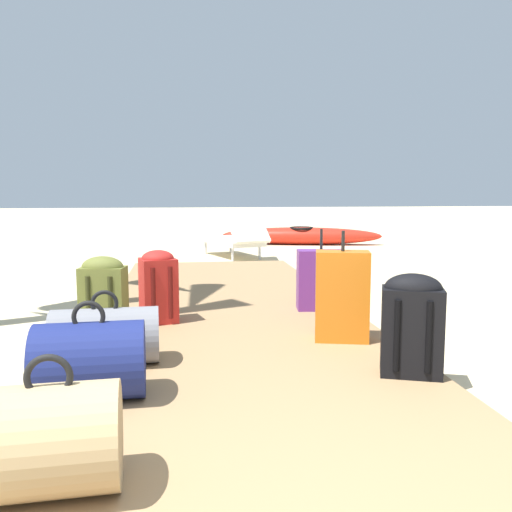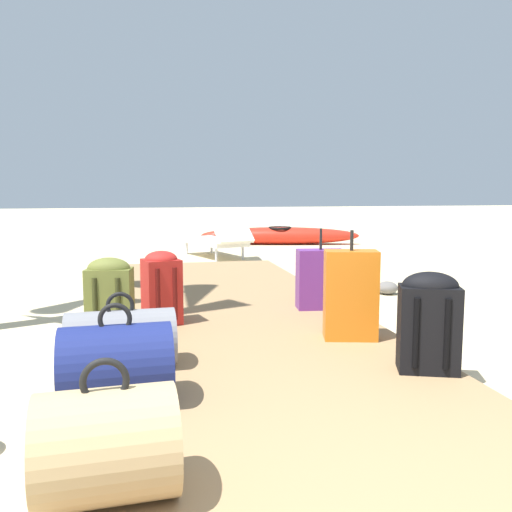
# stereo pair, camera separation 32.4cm
# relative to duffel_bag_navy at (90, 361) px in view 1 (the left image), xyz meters

# --- Properties ---
(ground_plane) EXTENTS (60.00, 60.00, 0.00)m
(ground_plane) POSITION_rel_duffel_bag_navy_xyz_m (0.87, 0.91, -0.28)
(ground_plane) COLOR beige
(boardwalk) EXTENTS (2.15, 7.12, 0.08)m
(boardwalk) POSITION_rel_duffel_bag_navy_xyz_m (0.87, 1.62, -0.24)
(boardwalk) COLOR #9E7A51
(boardwalk) RESTS_ON ground
(duffel_bag_navy) EXTENTS (0.56, 0.42, 0.51)m
(duffel_bag_navy) POSITION_rel_duffel_bag_navy_xyz_m (0.00, 0.00, 0.00)
(duffel_bag_navy) COLOR navy
(duffel_bag_navy) RESTS_ON boardwalk
(suitcase_orange) EXTENTS (0.41, 0.29, 0.77)m
(suitcase_orange) POSITION_rel_duffel_bag_navy_xyz_m (1.56, 0.89, 0.12)
(suitcase_orange) COLOR orange
(suitcase_orange) RESTS_ON boardwalk
(suitcase_purple) EXTENTS (0.43, 0.26, 0.71)m
(suitcase_purple) POSITION_rel_duffel_bag_navy_xyz_m (1.67, 1.88, 0.06)
(suitcase_purple) COLOR #6B2D84
(suitcase_purple) RESTS_ON boardwalk
(backpack_olive) EXTENTS (0.34, 0.25, 0.58)m
(backpack_olive) POSITION_rel_duffel_bag_navy_xyz_m (-0.10, 1.23, 0.11)
(backpack_olive) COLOR olive
(backpack_olive) RESTS_ON boardwalk
(duffel_bag_tan) EXTENTS (0.49, 0.42, 0.50)m
(duffel_bag_tan) POSITION_rel_duffel_bag_navy_xyz_m (0.01, -0.87, -0.00)
(duffel_bag_tan) COLOR tan
(duffel_bag_tan) RESTS_ON boardwalk
(backpack_red) EXTENTS (0.32, 0.32, 0.58)m
(backpack_red) POSITION_rel_duffel_bag_navy_xyz_m (0.27, 1.60, 0.10)
(backpack_red) COLOR red
(backpack_red) RESTS_ON boardwalk
(backpack_black) EXTENTS (0.39, 0.31, 0.59)m
(backpack_black) POSITION_rel_duffel_bag_navy_xyz_m (1.75, 0.13, 0.11)
(backpack_black) COLOR black
(backpack_black) RESTS_ON boardwalk
(duffel_bag_grey) EXTENTS (0.65, 0.37, 0.46)m
(duffel_bag_grey) POSITION_rel_duffel_bag_navy_xyz_m (0.00, 0.56, -0.03)
(duffel_bag_grey) COLOR slate
(duffel_bag_grey) RESTS_ON boardwalk
(lounge_chair) EXTENTS (1.08, 1.65, 0.79)m
(lounge_chair) POSITION_rel_duffel_bag_navy_xyz_m (1.34, 6.26, 0.05)
(lounge_chair) COLOR white
(lounge_chair) RESTS_ON ground
(kayak) EXTENTS (3.30, 1.19, 0.36)m
(kayak) POSITION_rel_duffel_bag_navy_xyz_m (2.88, 8.22, -0.10)
(kayak) COLOR red
(kayak) RESTS_ON ground
(rock_right_far) EXTENTS (0.32, 0.32, 0.14)m
(rock_right_far) POSITION_rel_duffel_bag_navy_xyz_m (2.72, 2.76, -0.21)
(rock_right_far) COLOR slate
(rock_right_far) RESTS_ON ground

